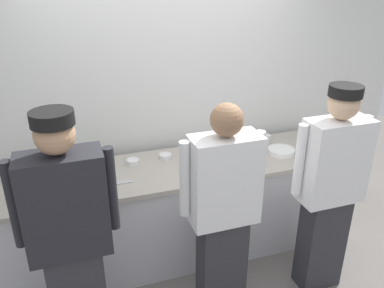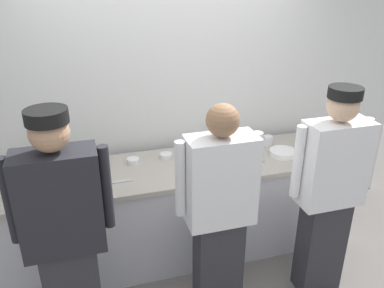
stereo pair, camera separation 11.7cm
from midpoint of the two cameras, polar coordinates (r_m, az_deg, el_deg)
name	(u,v)px [view 2 (the right image)]	position (r m, az deg, el deg)	size (l,w,h in m)	color
ground_plane	(194,278)	(3.59, 1.24, -18.68)	(9.00, 9.00, 0.00)	slate
wall_back	(166,93)	(3.65, -2.84, 7.39)	(4.96, 0.10, 2.78)	silver
prep_counter	(181,209)	(3.61, -0.60, -9.35)	(3.16, 0.74, 0.89)	silver
chef_near_left	(65,233)	(2.61, -16.57, -12.25)	(0.63, 0.24, 1.74)	#2D2D33
chef_center	(220,211)	(2.81, 5.20, -9.59)	(0.61, 0.24, 1.67)	#2D2D33
chef_far_right	(329,190)	(3.16, 20.18, -6.27)	(0.62, 0.24, 1.71)	#2D2D33
plate_stack_front	(283,153)	(3.65, 13.84, -1.24)	(0.24, 0.24, 0.05)	white
mixing_bowl_steel	(64,178)	(3.21, -16.99, -4.71)	(0.31, 0.31, 0.10)	#B7BABF
sheet_tray	(230,157)	(3.52, 6.46, -1.84)	(0.49, 0.35, 0.02)	#B7BABF
squeeze_bottle_primary	(82,154)	(3.45, -14.61, -1.44)	(0.06, 0.06, 0.21)	#56A333
squeeze_bottle_secondary	(32,165)	(3.42, -21.20, -2.83)	(0.06, 0.06, 0.18)	#56A333
squeeze_bottle_spare	(17,188)	(3.11, -22.89, -5.83)	(0.06, 0.06, 0.19)	#E5E066
ramekin_red_sauce	(166,155)	(3.50, -2.82, -1.67)	(0.11, 0.11, 0.04)	white
ramekin_orange_sauce	(323,146)	(3.88, 19.20, -0.35)	(0.10, 0.10, 0.05)	white
ramekin_yellow_sauce	(133,161)	(3.43, -7.49, -2.40)	(0.11, 0.11, 0.05)	white
deli_cup	(268,140)	(3.83, 11.74, 0.52)	(0.09, 0.09, 0.09)	white
chefs_knife	(111,182)	(3.16, -10.50, -5.46)	(0.28, 0.03, 0.02)	#B7BABF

